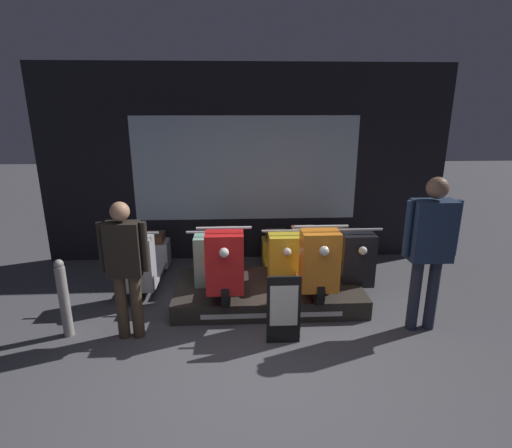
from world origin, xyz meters
The scene contains 13 objects.
ground_plane centered at (0.00, 0.00, 0.00)m, with size 30.00×30.00×0.00m, color #4C4C51.
shop_wall_back centered at (0.00, 3.22, 1.60)m, with size 6.69×0.09×3.20m.
display_platform centered at (0.25, 1.55, 0.12)m, with size 2.47×1.19×0.25m.
scooter_display_left centered at (-0.31, 1.50, 0.65)m, with size 0.63×1.59×0.99m.
scooter_display_right centered at (0.80, 1.50, 0.65)m, with size 0.63×1.59×0.99m.
scooter_backrow_0 centered at (-1.49, 2.14, 0.40)m, with size 0.63×1.59×0.99m.
scooter_backrow_1 centered at (-0.51, 2.14, 0.40)m, with size 0.63×1.59×0.99m.
scooter_backrow_2 centered at (0.47, 2.14, 0.40)m, with size 0.63×1.59×0.99m.
scooter_backrow_3 centered at (1.46, 2.14, 0.40)m, with size 0.63×1.59×0.99m.
person_left_browsing centered at (-1.39, 0.77, 0.91)m, with size 0.53×0.21×1.59m.
person_right_browsing centered at (2.00, 0.77, 1.10)m, with size 0.63×0.26×1.82m.
price_sign_board centered at (0.34, 0.56, 0.41)m, with size 0.37×0.04×0.80m.
street_bollard centered at (-2.13, 0.83, 0.47)m, with size 0.11×0.11×0.94m.
Camera 1 is at (-0.17, -3.34, 2.57)m, focal length 28.00 mm.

